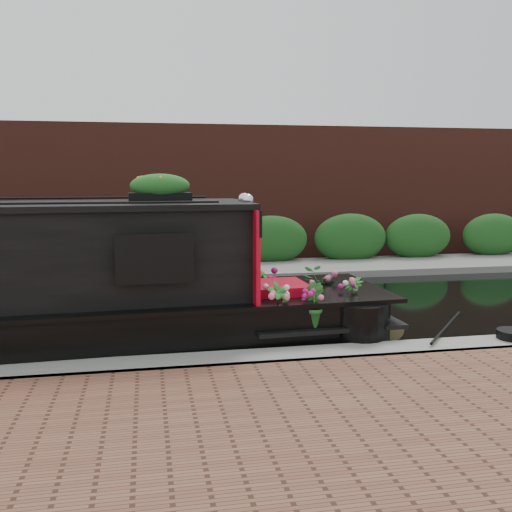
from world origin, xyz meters
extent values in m
plane|color=black|center=(0.00, 0.00, 0.00)|extent=(80.00, 80.00, 0.00)
cube|color=gray|center=(0.00, -3.30, 0.00)|extent=(40.00, 0.60, 0.50)
cube|color=slate|center=(0.00, 4.20, 0.00)|extent=(40.00, 2.40, 0.34)
cube|color=#1B4C1A|center=(0.00, 5.10, 0.00)|extent=(40.00, 1.10, 2.80)
cube|color=#55261D|center=(0.00, 7.20, 0.00)|extent=(40.00, 1.00, 8.00)
cube|color=#B2071A|center=(0.17, -2.05, 1.41)|extent=(0.14, 1.73, 1.33)
cube|color=black|center=(-1.15, -2.93, 1.48)|extent=(0.89, 0.07, 0.54)
cube|color=#B2071A|center=(0.68, -2.05, 0.69)|extent=(0.83, 0.92, 0.49)
sphere|color=silver|center=(0.18, -2.19, 2.18)|extent=(0.18, 0.18, 0.18)
sphere|color=silver|center=(0.18, -1.91, 2.18)|extent=(0.18, 0.18, 0.18)
cube|color=black|center=(-1.04, -2.05, 2.22)|extent=(0.88, 0.27, 0.13)
ellipsoid|color=orange|center=(-1.04, -2.05, 2.40)|extent=(0.96, 0.25, 0.24)
imported|color=#266A25|center=(0.50, -2.76, 0.77)|extent=(0.41, 0.36, 0.65)
imported|color=#266A25|center=(0.99, -2.75, 0.75)|extent=(0.31, 0.37, 0.61)
imported|color=#266A25|center=(1.49, -1.49, 0.74)|extent=(0.56, 0.50, 0.60)
imported|color=#266A25|center=(1.73, -2.32, 0.74)|extent=(0.45, 0.45, 0.58)
imported|color=#266A25|center=(0.57, -1.34, 0.76)|extent=(0.34, 0.40, 0.64)
cylinder|color=olive|center=(2.46, -2.05, 0.16)|extent=(0.33, 0.36, 0.33)
camera|label=1|loc=(-1.24, -10.17, 2.54)|focal=40.00mm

